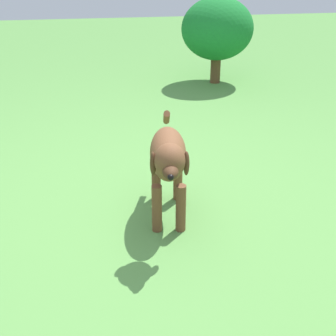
% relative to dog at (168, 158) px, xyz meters
% --- Properties ---
extents(ground, '(14.00, 14.00, 0.00)m').
position_rel_dog_xyz_m(ground, '(0.04, -0.04, -0.36)').
color(ground, '#548C42').
extents(dog, '(0.25, 0.80, 0.54)m').
position_rel_dog_xyz_m(dog, '(0.00, 0.00, 0.00)').
color(dog, brown).
rests_on(dog, ground).
extents(tennis_ball_0, '(0.07, 0.07, 0.07)m').
position_rel_dog_xyz_m(tennis_ball_0, '(-0.13, -1.02, -0.32)').
color(tennis_ball_0, '#C6D137').
rests_on(tennis_ball_0, ground).
extents(shrub_near, '(0.72, 0.65, 0.85)m').
position_rel_dog_xyz_m(shrub_near, '(-0.87, -2.48, 0.19)').
color(shrub_near, brown).
rests_on(shrub_near, ground).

